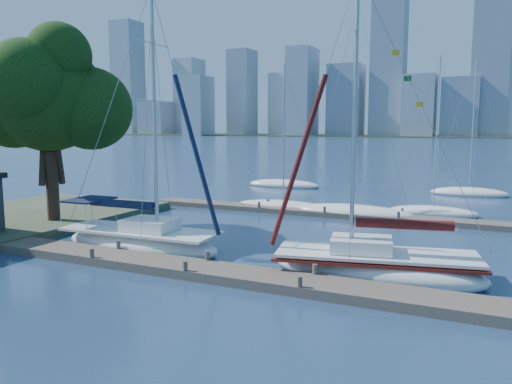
% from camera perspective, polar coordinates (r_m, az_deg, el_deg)
% --- Properties ---
extents(ground, '(700.00, 700.00, 0.00)m').
position_cam_1_polar(ground, '(21.85, -6.77, -9.31)').
color(ground, '#162C49').
rests_on(ground, ground).
extents(near_dock, '(26.00, 2.00, 0.40)m').
position_cam_1_polar(near_dock, '(21.79, -6.78, -8.80)').
color(near_dock, brown).
rests_on(near_dock, ground).
extents(far_dock, '(30.00, 1.80, 0.36)m').
position_cam_1_polar(far_dock, '(35.49, 9.75, -2.53)').
color(far_dock, brown).
rests_on(far_dock, ground).
extents(far_shore, '(800.00, 100.00, 1.50)m').
position_cam_1_polar(far_shore, '(338.01, 23.13, 5.86)').
color(far_shore, '#38472D').
rests_on(far_shore, ground).
extents(tree, '(9.26, 8.45, 12.29)m').
position_cam_1_polar(tree, '(33.20, -22.71, 10.34)').
color(tree, black).
rests_on(tree, ground).
extents(sailboat_navy, '(9.13, 3.29, 13.49)m').
position_cam_1_polar(sailboat_navy, '(26.27, -13.12, -4.33)').
color(sailboat_navy, white).
rests_on(sailboat_navy, ground).
extents(sailboat_maroon, '(9.35, 4.69, 13.02)m').
position_cam_1_polar(sailboat_maroon, '(21.70, 13.52, -6.94)').
color(sailboat_maroon, white).
rests_on(sailboat_maroon, ground).
extents(bg_boat_1, '(7.95, 2.87, 11.16)m').
position_cam_1_polar(bg_boat_1, '(38.12, 3.15, -1.66)').
color(bg_boat_1, white).
rests_on(bg_boat_1, ground).
extents(bg_boat_2, '(8.82, 5.60, 15.01)m').
position_cam_1_polar(bg_boat_2, '(35.89, 11.02, -2.25)').
color(bg_boat_2, white).
rests_on(bg_boat_2, ground).
extents(bg_boat_3, '(6.50, 4.08, 11.47)m').
position_cam_1_polar(bg_boat_3, '(37.90, 19.58, -2.14)').
color(bg_boat_3, white).
rests_on(bg_boat_3, ground).
extents(bg_boat_6, '(8.16, 4.13, 12.10)m').
position_cam_1_polar(bg_boat_6, '(52.30, 3.21, 0.87)').
color(bg_boat_6, white).
rests_on(bg_boat_6, ground).
extents(bg_boat_7, '(6.86, 2.53, 12.55)m').
position_cam_1_polar(bg_boat_7, '(49.72, 23.20, -0.06)').
color(bg_boat_7, white).
rests_on(bg_boat_7, ground).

